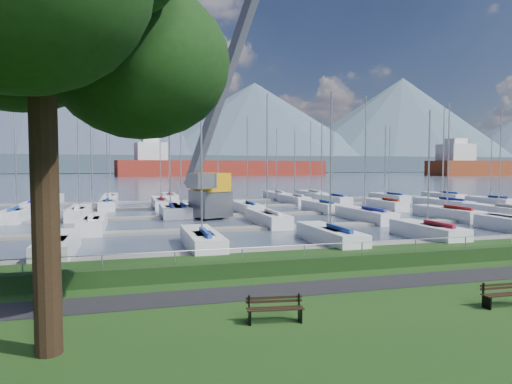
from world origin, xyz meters
name	(u,v)px	position (x,y,z in m)	size (l,w,h in m)	color
path	(354,285)	(0.00, -3.00, 0.01)	(160.00, 2.00, 0.04)	black
water	(144,175)	(0.00, 260.00, -0.40)	(800.00, 540.00, 0.20)	#414D5F
hedge	(327,263)	(0.00, -0.40, 0.35)	(80.00, 0.70, 0.70)	#193312
fence	(324,244)	(0.00, 0.00, 1.20)	(0.04, 0.04, 80.00)	#95999D
foothill	(141,164)	(0.00, 330.00, 6.00)	(900.00, 80.00, 12.00)	#41515F
mountains	(147,119)	(7.35, 404.62, 46.68)	(1190.00, 360.00, 115.00)	#455265
docks	(219,216)	(0.00, 26.00, -0.22)	(90.00, 41.60, 0.25)	gray
bench_left	(275,309)	(-4.53, -6.39, 0.42)	(1.84, 0.67, 0.85)	black
bench_right	(506,295)	(3.72, -7.03, 0.42)	(1.82, 0.50, 0.85)	black
crane	(213,161)	(-0.70, 25.72, 5.33)	(7.73, 12.92, 22.35)	#56595E
cargo_ship_mid	(217,168)	(35.11, 211.54, 3.46)	(110.57, 30.48, 21.50)	maroon
cargo_ship_east	(492,168)	(178.97, 181.62, 3.75)	(80.76, 19.45, 21.50)	maroon
sailboat_fleet	(204,162)	(-1.07, 28.59, 5.32)	(75.73, 49.39, 13.14)	navy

